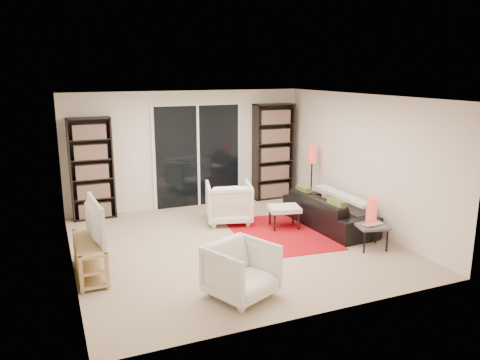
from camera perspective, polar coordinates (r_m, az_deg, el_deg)
name	(u,v)px	position (r m, az deg, el deg)	size (l,w,h in m)	color
floor	(233,244)	(7.79, -0.85, -7.81)	(5.00, 5.00, 0.00)	#C3AF8E
wall_back	(188,149)	(9.77, -6.37, 3.73)	(5.00, 0.02, 2.40)	silver
wall_front	(316,217)	(5.29, 9.31, -4.53)	(5.00, 0.02, 2.40)	silver
wall_left	(66,188)	(6.94, -20.40, -0.92)	(0.02, 5.00, 2.40)	silver
wall_right	(362,162)	(8.68, 14.64, 2.18)	(0.02, 5.00, 2.40)	silver
ceiling	(233,97)	(7.29, -0.91, 10.10)	(5.00, 5.00, 0.02)	white
sliding_door	(198,156)	(9.82, -5.16, 2.92)	(1.92, 0.08, 2.16)	white
bookshelf_left	(92,169)	(9.30, -17.63, 1.29)	(0.80, 0.30, 1.95)	black
bookshelf_right	(273,152)	(10.34, 4.09, 3.45)	(0.90, 0.30, 2.10)	black
tv_stand	(90,257)	(6.93, -17.81, -8.90)	(0.38, 1.19, 0.50)	tan
tv	(89,221)	(6.75, -17.95, -4.77)	(0.99, 0.13, 0.57)	black
rug	(280,233)	(8.29, 4.89, -6.50)	(1.54, 2.08, 0.01)	#AF0A13
sofa	(329,211)	(8.70, 10.77, -3.75)	(1.99, 0.78, 0.58)	black
armchair_back	(229,202)	(8.78, -1.38, -2.73)	(0.82, 0.84, 0.77)	white
armchair_front	(241,271)	(5.96, 0.18, -11.00)	(0.75, 0.77, 0.70)	white
ottoman	(284,209)	(8.51, 5.40, -3.59)	(0.64, 0.56, 0.40)	white
side_table	(371,227)	(7.80, 15.69, -5.54)	(0.57, 0.57, 0.40)	#4A494F
laptop	(375,226)	(7.70, 16.13, -5.35)	(0.34, 0.22, 0.03)	silver
table_lamp	(372,210)	(7.90, 15.74, -3.50)	(0.17, 0.17, 0.39)	red
floor_lamp	(312,161)	(9.68, 8.77, 2.32)	(0.20, 0.20, 1.31)	black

